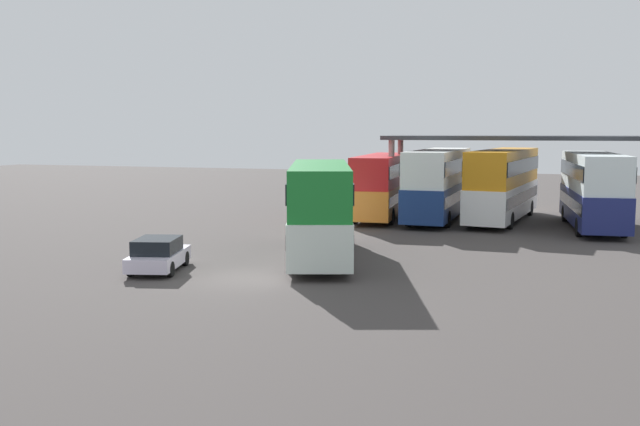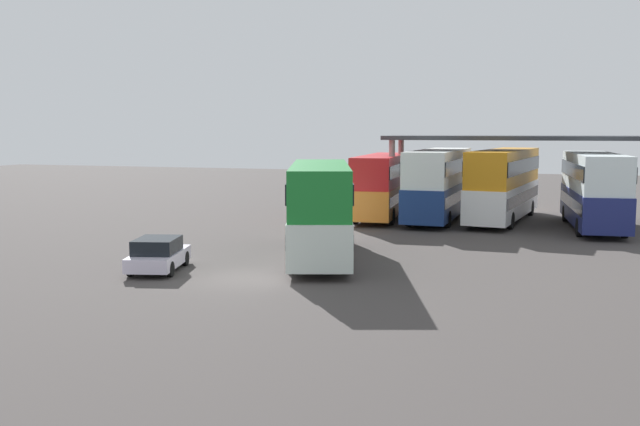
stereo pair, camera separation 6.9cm
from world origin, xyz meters
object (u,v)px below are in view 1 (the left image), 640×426
at_px(double_decker_mid_row, 438,182).
at_px(double_decker_end_of_row, 593,188).
at_px(double_decker_near_canopy, 382,183).
at_px(double_decker_main, 320,207).
at_px(parked_hatchback, 158,255).
at_px(double_decker_far_right, 503,182).

distance_m(double_decker_mid_row, double_decker_end_of_row, 9.04).
bearing_deg(double_decker_mid_row, double_decker_near_canopy, 91.21).
distance_m(double_decker_main, parked_hatchback, 7.26).
height_order(double_decker_near_canopy, double_decker_far_right, double_decker_far_right).
xyz_separation_m(double_decker_mid_row, double_decker_far_right, (3.87, 0.80, 0.01)).
xyz_separation_m(double_decker_far_right, double_decker_end_of_row, (5.07, -2.14, -0.05)).
distance_m(parked_hatchback, double_decker_end_of_row, 25.11).
distance_m(parked_hatchback, double_decker_near_canopy, 20.21).
height_order(double_decker_main, double_decker_far_right, double_decker_far_right).
height_order(double_decker_mid_row, double_decker_end_of_row, double_decker_mid_row).
bearing_deg(double_decker_end_of_row, parked_hatchback, 131.38).
distance_m(double_decker_far_right, double_decker_end_of_row, 5.50).
bearing_deg(double_decker_far_right, double_decker_mid_row, 108.84).
height_order(double_decker_main, double_decker_end_of_row, double_decker_end_of_row).
height_order(parked_hatchback, double_decker_end_of_row, double_decker_end_of_row).
distance_m(parked_hatchback, double_decker_mid_row, 21.32).
height_order(double_decker_main, double_decker_near_canopy, double_decker_main).
height_order(double_decker_near_canopy, double_decker_end_of_row, double_decker_end_of_row).
relative_size(double_decker_mid_row, double_decker_end_of_row, 1.05).
bearing_deg(double_decker_near_canopy, parked_hatchback, 163.04).
relative_size(parked_hatchback, double_decker_far_right, 0.34).
bearing_deg(double_decker_mid_row, double_decker_main, 170.22).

